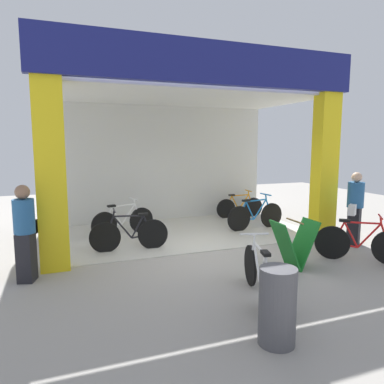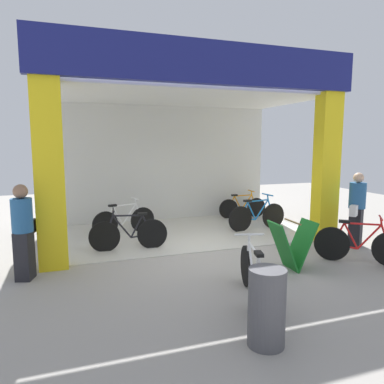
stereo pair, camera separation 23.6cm
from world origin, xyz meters
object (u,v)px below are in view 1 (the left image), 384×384
(bicycle_inside_1, at_px, (130,234))
(bicycle_parked_1, at_px, (360,243))
(bicycle_parked_0, at_px, (259,274))
(pedestrian_2, at_px, (25,232))
(bicycle_inside_2, at_px, (240,207))
(pedestrian_1, at_px, (355,208))
(bicycle_inside_3, at_px, (255,216))
(sandwich_board_sign, at_px, (294,244))
(bicycle_inside_0, at_px, (123,221))
(trash_bin, at_px, (277,306))

(bicycle_inside_1, height_order, bicycle_parked_1, bicycle_parked_1)
(bicycle_parked_0, height_order, bicycle_parked_1, bicycle_parked_1)
(pedestrian_2, bearing_deg, bicycle_inside_2, 29.98)
(bicycle_parked_0, distance_m, pedestrian_1, 3.82)
(bicycle_inside_2, relative_size, pedestrian_2, 0.94)
(pedestrian_1, bearing_deg, bicycle_parked_0, -153.94)
(pedestrian_1, bearing_deg, pedestrian_2, 177.80)
(bicycle_inside_3, height_order, sandwich_board_sign, bicycle_inside_3)
(bicycle_parked_0, xyz_separation_m, pedestrian_2, (-3.20, 1.92, 0.46))
(bicycle_inside_0, relative_size, bicycle_inside_1, 0.97)
(bicycle_inside_2, bearing_deg, pedestrian_1, -74.86)
(trash_bin, bearing_deg, bicycle_inside_2, 65.33)
(bicycle_inside_2, distance_m, pedestrian_2, 6.54)
(bicycle_inside_2, relative_size, bicycle_parked_1, 1.16)
(bicycle_parked_1, distance_m, pedestrian_1, 1.29)
(pedestrian_2, bearing_deg, pedestrian_1, -2.20)
(bicycle_inside_3, bearing_deg, pedestrian_1, -57.50)
(bicycle_inside_3, relative_size, sandwich_board_sign, 1.90)
(pedestrian_2, bearing_deg, bicycle_inside_3, 18.41)
(trash_bin, bearing_deg, bicycle_inside_1, 102.00)
(pedestrian_1, height_order, pedestrian_2, pedestrian_1)
(bicycle_parked_0, xyz_separation_m, bicycle_parked_1, (2.65, 0.73, 0.01))
(pedestrian_2, xyz_separation_m, trash_bin, (2.76, -3.04, -0.38))
(bicycle_inside_0, distance_m, pedestrian_2, 3.14)
(bicycle_inside_1, distance_m, bicycle_parked_1, 4.56)
(bicycle_inside_0, height_order, pedestrian_2, pedestrian_2)
(bicycle_inside_1, xyz_separation_m, bicycle_parked_1, (3.96, -2.24, 0.01))
(bicycle_inside_2, xyz_separation_m, pedestrian_1, (0.95, -3.52, 0.51))
(bicycle_inside_0, distance_m, bicycle_inside_1, 1.34)
(trash_bin, bearing_deg, bicycle_parked_1, 30.94)
(pedestrian_1, bearing_deg, bicycle_inside_0, 150.21)
(bicycle_parked_0, relative_size, sandwich_board_sign, 1.79)
(bicycle_parked_0, bearing_deg, trash_bin, -111.57)
(bicycle_inside_3, bearing_deg, sandwich_board_sign, -107.00)
(sandwich_board_sign, relative_size, pedestrian_1, 0.55)
(bicycle_inside_3, xyz_separation_m, pedestrian_2, (-5.32, -1.77, 0.45))
(bicycle_inside_0, height_order, bicycle_parked_0, bicycle_parked_0)
(sandwich_board_sign, height_order, pedestrian_2, pedestrian_2)
(bicycle_inside_3, distance_m, sandwich_board_sign, 2.92)
(bicycle_inside_0, relative_size, sandwich_board_sign, 1.78)
(bicycle_parked_0, xyz_separation_m, trash_bin, (-0.44, -1.12, 0.08))
(pedestrian_1, bearing_deg, bicycle_inside_3, 122.50)
(bicycle_parked_0, height_order, pedestrian_1, pedestrian_1)
(bicycle_parked_1, distance_m, sandwich_board_sign, 1.40)
(bicycle_inside_3, bearing_deg, trash_bin, -118.00)
(trash_bin, bearing_deg, sandwich_board_sign, 49.86)
(sandwich_board_sign, relative_size, pedestrian_2, 0.56)
(sandwich_board_sign, xyz_separation_m, pedestrian_2, (-4.46, 1.02, 0.38))
(pedestrian_2, bearing_deg, bicycle_inside_0, 50.33)
(bicycle_parked_0, bearing_deg, pedestrian_2, 149.08)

